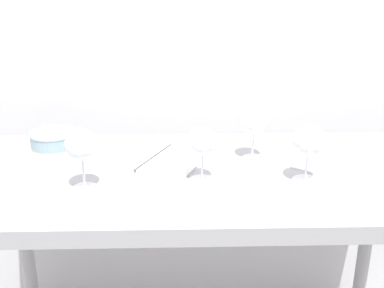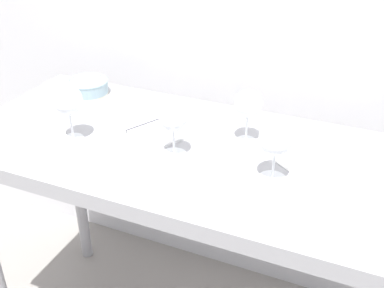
{
  "view_description": "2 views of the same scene",
  "coord_description": "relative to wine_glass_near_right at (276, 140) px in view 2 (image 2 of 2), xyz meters",
  "views": [
    {
      "loc": [
        -0.06,
        -1.4,
        1.54
      ],
      "look_at": [
        -0.03,
        0.01,
        0.99
      ],
      "focal_mm": 48.21,
      "sensor_mm": 36.0,
      "label": 1
    },
    {
      "loc": [
        0.52,
        -1.14,
        1.62
      ],
      "look_at": [
        0.05,
        -0.04,
        0.93
      ],
      "focal_mm": 44.53,
      "sensor_mm": 36.0,
      "label": 2
    }
  ],
  "objects": [
    {
      "name": "wine_glass_near_center",
      "position": [
        -0.3,
        0.01,
        -0.0
      ],
      "size": [
        0.08,
        0.08,
        0.16
      ],
      "color": "white",
      "rests_on": "steel_counter"
    },
    {
      "name": "wine_glass_near_right",
      "position": [
        0.0,
        0.0,
        0.0
      ],
      "size": [
        0.09,
        0.09,
        0.17
      ],
      "color": "white",
      "rests_on": "steel_counter"
    },
    {
      "name": "wine_glass_far_right",
      "position": [
        -0.13,
        0.17,
        0.0
      ],
      "size": [
        0.08,
        0.08,
        0.17
      ],
      "color": "white",
      "rests_on": "steel_counter"
    },
    {
      "name": "steel_counter",
      "position": [
        -0.3,
        0.07,
        -0.23
      ],
      "size": [
        1.4,
        0.65,
        0.9
      ],
      "color": "#9B9BA0",
      "rests_on": "ground_plane"
    },
    {
      "name": "open_notebook",
      "position": [
        -0.44,
        0.17,
        -0.12
      ],
      "size": [
        0.38,
        0.35,
        0.01
      ],
      "rotation": [
        0.0,
        0.0,
        -0.48
      ],
      "color": "white",
      "rests_on": "steel_counter"
    },
    {
      "name": "tasting_sheet_upper",
      "position": [
        0.08,
        0.19,
        -0.12
      ],
      "size": [
        0.28,
        0.31,
        0.0
      ],
      "primitive_type": "cube",
      "rotation": [
        0.0,
        0.0,
        -0.63
      ],
      "color": "white",
      "rests_on": "steel_counter"
    },
    {
      "name": "wine_glass_near_left",
      "position": [
        -0.63,
        -0.03,
        0.01
      ],
      "size": [
        0.09,
        0.09,
        0.18
      ],
      "color": "white",
      "rests_on": "steel_counter"
    },
    {
      "name": "tasting_bowl",
      "position": [
        -0.78,
        0.28,
        -0.09
      ],
      "size": [
        0.15,
        0.15,
        0.06
      ],
      "color": "beige",
      "rests_on": "steel_counter"
    }
  ]
}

